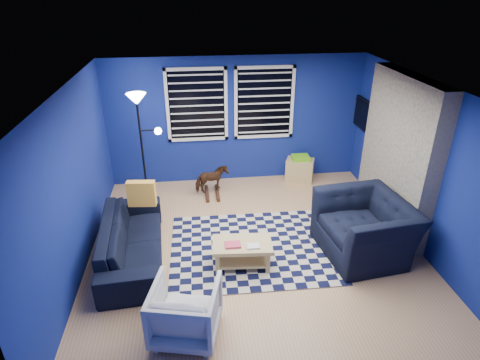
{
  "coord_description": "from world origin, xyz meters",
  "views": [
    {
      "loc": [
        -0.85,
        -5.02,
        3.73
      ],
      "look_at": [
        -0.19,
        0.3,
        1.05
      ],
      "focal_mm": 30.0,
      "sensor_mm": 36.0,
      "label": 1
    }
  ],
  "objects_px": {
    "sofa": "(132,240)",
    "coffee_table": "(242,249)",
    "tv": "(366,117)",
    "floor_lamp": "(139,114)",
    "rocking_horse": "(212,179)",
    "armchair_big": "(365,227)",
    "armchair_bent": "(186,310)",
    "cabinet": "(300,169)"
  },
  "relations": [
    {
      "from": "sofa",
      "to": "cabinet",
      "type": "relative_size",
      "value": 3.35
    },
    {
      "from": "coffee_table",
      "to": "cabinet",
      "type": "xyz_separation_m",
      "value": [
        1.54,
        2.64,
        -0.05
      ]
    },
    {
      "from": "tv",
      "to": "floor_lamp",
      "type": "bearing_deg",
      "value": -177.95
    },
    {
      "from": "rocking_horse",
      "to": "coffee_table",
      "type": "xyz_separation_m",
      "value": [
        0.3,
        -2.21,
        -0.04
      ]
    },
    {
      "from": "armchair_big",
      "to": "tv",
      "type": "bearing_deg",
      "value": 152.4
    },
    {
      "from": "tv",
      "to": "coffee_table",
      "type": "xyz_separation_m",
      "value": [
        -2.7,
        -2.39,
        -1.11
      ]
    },
    {
      "from": "cabinet",
      "to": "floor_lamp",
      "type": "distance_m",
      "value": 3.38
    },
    {
      "from": "sofa",
      "to": "cabinet",
      "type": "bearing_deg",
      "value": -58.05
    },
    {
      "from": "armchair_big",
      "to": "floor_lamp",
      "type": "bearing_deg",
      "value": -129.58
    },
    {
      "from": "armchair_bent",
      "to": "floor_lamp",
      "type": "distance_m",
      "value": 3.7
    },
    {
      "from": "armchair_bent",
      "to": "rocking_horse",
      "type": "distance_m",
      "value": 3.4
    },
    {
      "from": "cabinet",
      "to": "floor_lamp",
      "type": "height_order",
      "value": "floor_lamp"
    },
    {
      "from": "armchair_big",
      "to": "armchair_bent",
      "type": "height_order",
      "value": "armchair_big"
    },
    {
      "from": "tv",
      "to": "sofa",
      "type": "distance_m",
      "value": 4.84
    },
    {
      "from": "rocking_horse",
      "to": "cabinet",
      "type": "relative_size",
      "value": 0.97
    },
    {
      "from": "sofa",
      "to": "armchair_big",
      "type": "height_order",
      "value": "armchair_big"
    },
    {
      "from": "sofa",
      "to": "rocking_horse",
      "type": "bearing_deg",
      "value": -39.06
    },
    {
      "from": "sofa",
      "to": "coffee_table",
      "type": "relative_size",
      "value": 2.46
    },
    {
      "from": "floor_lamp",
      "to": "coffee_table",
      "type": "bearing_deg",
      "value": -56.13
    },
    {
      "from": "sofa",
      "to": "coffee_table",
      "type": "height_order",
      "value": "sofa"
    },
    {
      "from": "rocking_horse",
      "to": "coffee_table",
      "type": "height_order",
      "value": "rocking_horse"
    },
    {
      "from": "tv",
      "to": "cabinet",
      "type": "xyz_separation_m",
      "value": [
        -1.16,
        0.25,
        -1.16
      ]
    },
    {
      "from": "armchair_big",
      "to": "coffee_table",
      "type": "distance_m",
      "value": 1.86
    },
    {
      "from": "cabinet",
      "to": "coffee_table",
      "type": "bearing_deg",
      "value": -98.63
    },
    {
      "from": "tv",
      "to": "floor_lamp",
      "type": "distance_m",
      "value": 4.21
    },
    {
      "from": "armchair_big",
      "to": "rocking_horse",
      "type": "bearing_deg",
      "value": -141.44
    },
    {
      "from": "rocking_horse",
      "to": "cabinet",
      "type": "xyz_separation_m",
      "value": [
        1.84,
        0.43,
        -0.09
      ]
    },
    {
      "from": "tv",
      "to": "cabinet",
      "type": "bearing_deg",
      "value": 167.8
    },
    {
      "from": "armchair_big",
      "to": "cabinet",
      "type": "height_order",
      "value": "armchair_big"
    },
    {
      "from": "cabinet",
      "to": "floor_lamp",
      "type": "xyz_separation_m",
      "value": [
        -3.05,
        -0.4,
        1.41
      ]
    },
    {
      "from": "tv",
      "to": "sofa",
      "type": "height_order",
      "value": "tv"
    },
    {
      "from": "tv",
      "to": "floor_lamp",
      "type": "xyz_separation_m",
      "value": [
        -4.2,
        -0.15,
        0.25
      ]
    },
    {
      "from": "sofa",
      "to": "cabinet",
      "type": "height_order",
      "value": "sofa"
    },
    {
      "from": "coffee_table",
      "to": "cabinet",
      "type": "bearing_deg",
      "value": 59.79
    },
    {
      "from": "cabinet",
      "to": "floor_lamp",
      "type": "bearing_deg",
      "value": -150.93
    },
    {
      "from": "tv",
      "to": "armchair_bent",
      "type": "height_order",
      "value": "tv"
    },
    {
      "from": "tv",
      "to": "rocking_horse",
      "type": "bearing_deg",
      "value": -176.5
    },
    {
      "from": "floor_lamp",
      "to": "sofa",
      "type": "bearing_deg",
      "value": -92.28
    },
    {
      "from": "sofa",
      "to": "coffee_table",
      "type": "xyz_separation_m",
      "value": [
        1.58,
        -0.4,
        -0.02
      ]
    },
    {
      "from": "armchair_big",
      "to": "coffee_table",
      "type": "relative_size",
      "value": 1.53
    },
    {
      "from": "coffee_table",
      "to": "floor_lamp",
      "type": "bearing_deg",
      "value": 123.87
    },
    {
      "from": "armchair_bent",
      "to": "tv",
      "type": "bearing_deg",
      "value": -121.18
    }
  ]
}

